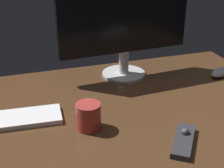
{
  "coord_description": "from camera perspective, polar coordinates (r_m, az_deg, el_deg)",
  "views": [
    {
      "loc": [
        -28.7,
        -95.06,
        59.61
      ],
      "look_at": [
        4.78,
        8.16,
        8.0
      ],
      "focal_mm": 52.45,
      "sensor_mm": 36.0,
      "label": 1
    }
  ],
  "objects": [
    {
      "name": "coffee_mug",
      "position": [
        1.04,
        -4.12,
        -5.62
      ],
      "size": [
        7.94,
        7.94,
        8.64
      ],
      "primitive_type": "cylinder",
      "color": "#B23833",
      "rests_on": "desk"
    },
    {
      "name": "computer_mouse",
      "position": [
        1.49,
        18.31,
        1.92
      ],
      "size": [
        12.47,
        10.02,
        3.15
      ],
      "primitive_type": "ellipsoid",
      "rotation": [
        0.0,
        0.0,
        0.45
      ],
      "color": "#999EA5",
      "rests_on": "desk"
    },
    {
      "name": "desk",
      "position": [
        1.15,
        -1.01,
        -5.12
      ],
      "size": [
        140.0,
        84.0,
        2.0
      ],
      "primitive_type": "cube",
      "color": "#4C301C",
      "rests_on": "ground"
    },
    {
      "name": "keyboard",
      "position": [
        1.13,
        -18.34,
        -6.06
      ],
      "size": [
        37.95,
        13.85,
        1.71
      ],
      "primitive_type": "cube",
      "rotation": [
        0.0,
        0.0,
        -0.07
      ],
      "color": "white",
      "rests_on": "desk"
    },
    {
      "name": "monitor",
      "position": [
        1.35,
        2.19,
        10.91
      ],
      "size": [
        55.91,
        18.69,
        41.46
      ],
      "rotation": [
        0.0,
        0.0,
        0.06
      ],
      "color": "silver",
      "rests_on": "desk"
    },
    {
      "name": "media_remote",
      "position": [
        1.0,
        12.38,
        -9.56
      ],
      "size": [
        14.3,
        16.81,
        3.56
      ],
      "rotation": [
        0.0,
        0.0,
        0.94
      ],
      "color": "#2D2D33",
      "rests_on": "desk"
    }
  ]
}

